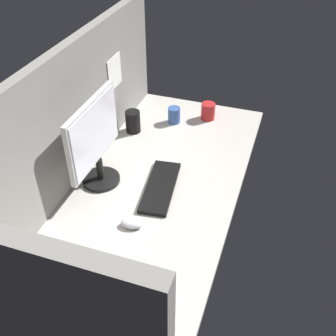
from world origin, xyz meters
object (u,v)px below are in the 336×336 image
keyboard (160,187)px  mug_ceramic_blue (174,115)px  mouse (132,224)px  monitor (95,140)px  mug_black_travel (133,122)px  mug_red_plastic (208,111)px

keyboard → mug_ceramic_blue: bearing=4.6°
keyboard → mouse: 27.00cm
keyboard → mug_ceramic_blue: (58.30, 12.24, 3.64)cm
monitor → mouse: (-23.08, -26.26, -21.98)cm
mouse → mug_ceramic_blue: bearing=-3.4°
keyboard → mouse: bearing=165.7°
monitor → mug_ceramic_blue: bearing=-15.6°
keyboard → mug_black_travel: 52.28cm
keyboard → mug_red_plastic: 68.72cm
mouse → keyboard: bearing=-16.4°
mug_red_plastic → keyboard: bearing=175.4°
monitor → mouse: bearing=-131.3°
mouse → mug_red_plastic: size_ratio=0.97×
mug_black_travel → mug_ceramic_blue: (16.56, -18.80, -1.59)cm
mug_black_travel → mug_ceramic_blue: mug_black_travel is taller
mug_red_plastic → mouse: bearing=174.8°
monitor → keyboard: (3.72, -29.54, -22.68)cm
keyboard → mug_ceramic_blue: size_ratio=3.98×
mouse → monitor: bearing=39.3°
mug_black_travel → keyboard: bearing=-143.4°
mug_ceramic_blue → mug_red_plastic: size_ratio=0.94×
mouse → mug_ceramic_blue: size_ratio=1.03×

